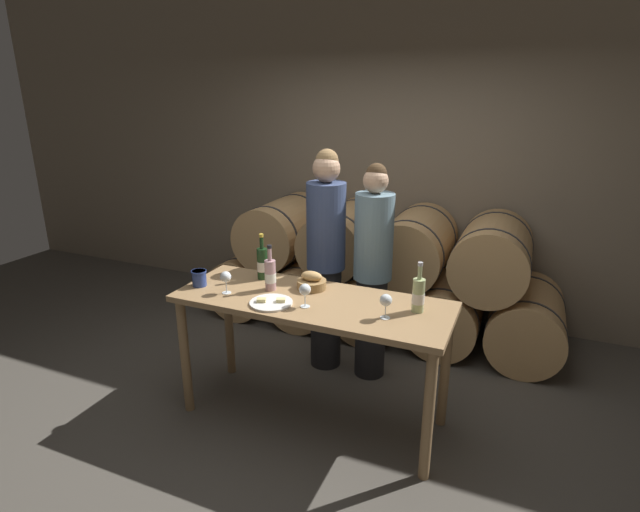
{
  "coord_description": "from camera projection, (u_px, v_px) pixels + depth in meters",
  "views": [
    {
      "loc": [
        1.21,
        -2.68,
        2.16
      ],
      "look_at": [
        0.0,
        0.13,
        1.13
      ],
      "focal_mm": 28.0,
      "sensor_mm": 36.0,
      "label": 1
    }
  ],
  "objects": [
    {
      "name": "wine_bottle_white",
      "position": [
        418.0,
        295.0,
        2.98
      ],
      "size": [
        0.08,
        0.08,
        0.31
      ],
      "color": "#ADBC7F",
      "rests_on": "tasting_table"
    },
    {
      "name": "wine_glass_center",
      "position": [
        386.0,
        301.0,
        2.89
      ],
      "size": [
        0.07,
        0.07,
        0.15
      ],
      "color": "white",
      "rests_on": "tasting_table"
    },
    {
      "name": "ground_plane",
      "position": [
        312.0,
        416.0,
        3.47
      ],
      "size": [
        10.0,
        10.0,
        0.0
      ],
      "primitive_type": "plane",
      "color": "#4C473F"
    },
    {
      "name": "person_left",
      "position": [
        326.0,
        258.0,
        3.86
      ],
      "size": [
        0.3,
        0.3,
        1.75
      ],
      "color": "#232326",
      "rests_on": "ground_plane"
    },
    {
      "name": "wine_bottle_red",
      "position": [
        262.0,
        263.0,
        3.5
      ],
      "size": [
        0.08,
        0.08,
        0.33
      ],
      "color": "#193819",
      "rests_on": "tasting_table"
    },
    {
      "name": "stone_wall_back",
      "position": [
        400.0,
        151.0,
        4.77
      ],
      "size": [
        10.0,
        0.12,
        3.2
      ],
      "color": "gray",
      "rests_on": "ground_plane"
    },
    {
      "name": "cheese_plate",
      "position": [
        271.0,
        303.0,
        3.12
      ],
      "size": [
        0.27,
        0.27,
        0.04
      ],
      "color": "white",
      "rests_on": "tasting_table"
    },
    {
      "name": "tasting_table",
      "position": [
        312.0,
        316.0,
        3.23
      ],
      "size": [
        1.79,
        0.66,
        0.88
      ],
      "color": "#99754C",
      "rests_on": "ground_plane"
    },
    {
      "name": "barrel_stack",
      "position": [
        378.0,
        274.0,
        4.6
      ],
      "size": [
        3.23,
        0.92,
        1.16
      ],
      "color": "tan",
      "rests_on": "ground_plane"
    },
    {
      "name": "wine_bottle_rose",
      "position": [
        270.0,
        275.0,
        3.31
      ],
      "size": [
        0.08,
        0.08,
        0.31
      ],
      "color": "#BC8E93",
      "rests_on": "tasting_table"
    },
    {
      "name": "wine_glass_far_left",
      "position": [
        226.0,
        277.0,
        3.25
      ],
      "size": [
        0.07,
        0.07,
        0.15
      ],
      "color": "white",
      "rests_on": "tasting_table"
    },
    {
      "name": "blue_crock",
      "position": [
        199.0,
        277.0,
        3.39
      ],
      "size": [
        0.1,
        0.1,
        0.11
      ],
      "color": "navy",
      "rests_on": "tasting_table"
    },
    {
      "name": "bread_basket",
      "position": [
        312.0,
        282.0,
        3.35
      ],
      "size": [
        0.2,
        0.2,
        0.12
      ],
      "color": "olive",
      "rests_on": "tasting_table"
    },
    {
      "name": "wine_glass_left",
      "position": [
        305.0,
        290.0,
        3.05
      ],
      "size": [
        0.07,
        0.07,
        0.15
      ],
      "color": "white",
      "rests_on": "tasting_table"
    },
    {
      "name": "person_right",
      "position": [
        373.0,
        271.0,
        3.73
      ],
      "size": [
        0.29,
        0.29,
        1.67
      ],
      "color": "#232326",
      "rests_on": "ground_plane"
    }
  ]
}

